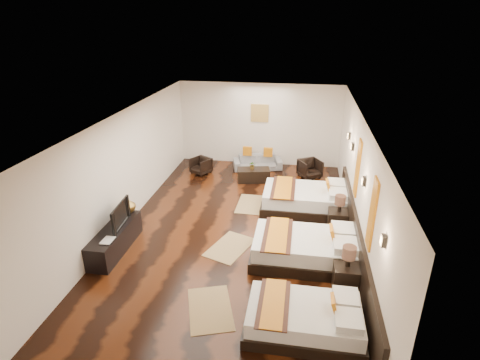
% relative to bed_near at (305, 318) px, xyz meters
% --- Properties ---
extents(floor, '(5.50, 9.50, 0.01)m').
position_rel_bed_near_xyz_m(floor, '(-1.69, 3.01, -0.25)').
color(floor, black).
rests_on(floor, ground).
extents(ceiling, '(5.50, 9.50, 0.01)m').
position_rel_bed_near_xyz_m(ceiling, '(-1.69, 3.01, 2.55)').
color(ceiling, white).
rests_on(ceiling, floor).
extents(back_wall, '(5.50, 0.01, 2.80)m').
position_rel_bed_near_xyz_m(back_wall, '(-1.69, 7.76, 1.15)').
color(back_wall, silver).
rests_on(back_wall, floor).
extents(left_wall, '(0.01, 9.50, 2.80)m').
position_rel_bed_near_xyz_m(left_wall, '(-4.44, 3.01, 1.15)').
color(left_wall, silver).
rests_on(left_wall, floor).
extents(right_wall, '(0.01, 9.50, 2.80)m').
position_rel_bed_near_xyz_m(right_wall, '(1.06, 3.01, 1.15)').
color(right_wall, silver).
rests_on(right_wall, floor).
extents(headboard_panel, '(0.08, 6.60, 0.90)m').
position_rel_bed_near_xyz_m(headboard_panel, '(1.02, 2.21, 0.20)').
color(headboard_panel, black).
rests_on(headboard_panel, floor).
extents(bed_near, '(1.94, 1.22, 0.74)m').
position_rel_bed_near_xyz_m(bed_near, '(0.00, 0.00, 0.00)').
color(bed_near, black).
rests_on(bed_near, floor).
extents(bed_mid, '(2.27, 1.43, 0.87)m').
position_rel_bed_near_xyz_m(bed_mid, '(0.00, 2.03, 0.04)').
color(bed_mid, black).
rests_on(bed_mid, floor).
extents(bed_far, '(2.35, 1.48, 0.90)m').
position_rel_bed_near_xyz_m(bed_far, '(0.01, 4.42, 0.05)').
color(bed_far, black).
rests_on(bed_far, floor).
extents(nightstand_a, '(0.48, 0.48, 0.95)m').
position_rel_bed_near_xyz_m(nightstand_a, '(0.75, 1.19, 0.08)').
color(nightstand_a, black).
rests_on(nightstand_a, floor).
extents(nightstand_b, '(0.47, 0.47, 0.94)m').
position_rel_bed_near_xyz_m(nightstand_b, '(0.75, 3.43, 0.08)').
color(nightstand_b, black).
rests_on(nightstand_b, floor).
extents(jute_mat_near, '(1.09, 1.38, 0.01)m').
position_rel_bed_near_xyz_m(jute_mat_near, '(-1.68, 0.23, -0.25)').
color(jute_mat_near, '#987A4D').
rests_on(jute_mat_near, floor).
extents(jute_mat_mid, '(1.12, 1.39, 0.01)m').
position_rel_bed_near_xyz_m(jute_mat_mid, '(-1.70, 2.25, -0.25)').
color(jute_mat_mid, '#987A4D').
rests_on(jute_mat_mid, floor).
extents(jute_mat_far, '(0.77, 1.21, 0.01)m').
position_rel_bed_near_xyz_m(jute_mat_far, '(-1.51, 4.47, -0.25)').
color(jute_mat_far, '#987A4D').
rests_on(jute_mat_far, floor).
extents(tv_console, '(0.50, 1.80, 0.55)m').
position_rel_bed_near_xyz_m(tv_console, '(-4.19, 1.74, 0.02)').
color(tv_console, black).
rests_on(tv_console, floor).
extents(tv, '(0.19, 0.96, 0.55)m').
position_rel_bed_near_xyz_m(tv, '(-4.14, 1.87, 0.57)').
color(tv, black).
rests_on(tv, tv_console).
extents(book, '(0.23, 0.31, 0.03)m').
position_rel_bed_near_xyz_m(book, '(-4.19, 1.24, 0.31)').
color(book, black).
rests_on(book, tv_console).
extents(figurine, '(0.38, 0.38, 0.37)m').
position_rel_bed_near_xyz_m(figurine, '(-4.19, 2.54, 0.48)').
color(figurine, brown).
rests_on(figurine, tv_console).
extents(sofa, '(1.73, 1.02, 0.47)m').
position_rel_bed_near_xyz_m(sofa, '(-1.67, 7.17, -0.02)').
color(sofa, gray).
rests_on(sofa, floor).
extents(armchair_left, '(0.79, 0.79, 0.53)m').
position_rel_bed_near_xyz_m(armchair_left, '(-3.47, 6.48, 0.01)').
color(armchair_left, black).
rests_on(armchair_left, floor).
extents(armchair_right, '(0.87, 0.88, 0.59)m').
position_rel_bed_near_xyz_m(armchair_right, '(0.08, 6.71, 0.04)').
color(armchair_right, black).
rests_on(armchair_right, floor).
extents(coffee_table, '(1.08, 0.69, 0.40)m').
position_rel_bed_near_xyz_m(coffee_table, '(-1.67, 6.12, -0.05)').
color(coffee_table, black).
rests_on(coffee_table, floor).
extents(table_plant, '(0.26, 0.23, 0.26)m').
position_rel_bed_near_xyz_m(table_plant, '(-1.71, 6.14, 0.28)').
color(table_plant, '#2F6220').
rests_on(table_plant, coffee_table).
extents(orange_panel_a, '(0.04, 0.40, 1.30)m').
position_rel_bed_near_xyz_m(orange_panel_a, '(1.04, 1.11, 1.45)').
color(orange_panel_a, '#D86014').
rests_on(orange_panel_a, right_wall).
extents(orange_panel_b, '(0.04, 0.40, 1.30)m').
position_rel_bed_near_xyz_m(orange_panel_b, '(1.04, 3.31, 1.45)').
color(orange_panel_b, '#D86014').
rests_on(orange_panel_b, right_wall).
extents(sconce_near, '(0.07, 0.12, 0.18)m').
position_rel_bed_near_xyz_m(sconce_near, '(1.01, 0.01, 1.60)').
color(sconce_near, black).
rests_on(sconce_near, right_wall).
extents(sconce_mid, '(0.07, 0.12, 0.18)m').
position_rel_bed_near_xyz_m(sconce_mid, '(1.01, 2.21, 1.60)').
color(sconce_mid, black).
rests_on(sconce_mid, right_wall).
extents(sconce_far, '(0.07, 0.12, 0.18)m').
position_rel_bed_near_xyz_m(sconce_far, '(1.01, 4.41, 1.60)').
color(sconce_far, black).
rests_on(sconce_far, right_wall).
extents(sconce_lounge, '(0.07, 0.12, 0.18)m').
position_rel_bed_near_xyz_m(sconce_lounge, '(1.01, 5.31, 1.60)').
color(sconce_lounge, black).
rests_on(sconce_lounge, right_wall).
extents(gold_artwork, '(0.60, 0.04, 0.60)m').
position_rel_bed_near_xyz_m(gold_artwork, '(-1.69, 7.74, 1.55)').
color(gold_artwork, '#AD873F').
rests_on(gold_artwork, back_wall).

